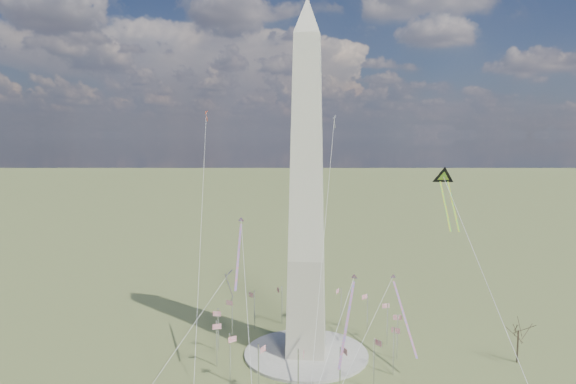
# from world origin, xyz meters

# --- Properties ---
(ground) EXTENTS (2000.00, 2000.00, 0.00)m
(ground) POSITION_xyz_m (0.00, 0.00, 0.00)
(ground) COLOR #525C2E
(ground) RESTS_ON ground
(plaza) EXTENTS (36.00, 36.00, 0.80)m
(plaza) POSITION_xyz_m (0.00, 0.00, 0.40)
(plaza) COLOR #AEAB9F
(plaza) RESTS_ON ground
(washington_monument) EXTENTS (15.56, 15.56, 100.00)m
(washington_monument) POSITION_xyz_m (0.00, 0.00, 47.95)
(washington_monument) COLOR #BAB19C
(washington_monument) RESTS_ON plaza
(flagpole_ring) EXTENTS (54.40, 54.40, 13.00)m
(flagpole_ring) POSITION_xyz_m (-0.00, -0.00, 7.27)
(flagpole_ring) COLOR silver
(flagpole_ring) RESTS_ON ground
(tree_near) EXTENTS (8.02, 8.02, 14.03)m
(tree_near) POSITION_xyz_m (59.38, 1.42, 10.00)
(tree_near) COLOR #443829
(tree_near) RESTS_ON ground
(kite_delta_black) EXTENTS (6.99, 18.94, 15.89)m
(kite_delta_black) POSITION_xyz_m (38.81, 6.80, 50.77)
(kite_delta_black) COLOR black
(kite_delta_black) RESTS_ON ground
(kite_diamond_purple) EXTENTS (2.08, 3.07, 9.08)m
(kite_diamond_purple) POSITION_xyz_m (-24.20, 7.07, 20.66)
(kite_diamond_purple) COLOR navy
(kite_diamond_purple) RESTS_ON ground
(kite_streamer_left) EXTENTS (4.94, 22.59, 15.58)m
(kite_streamer_left) POSITION_xyz_m (12.03, -22.18, 22.53)
(kite_streamer_left) COLOR #F95627
(kite_streamer_left) RESTS_ON ground
(kite_streamer_mid) EXTENTS (4.11, 22.15, 15.23)m
(kite_streamer_mid) POSITION_xyz_m (-17.83, -7.58, 34.29)
(kite_streamer_mid) COLOR #F95627
(kite_streamer_mid) RESTS_ON ground
(kite_streamer_right) EXTENTS (5.88, 23.90, 16.54)m
(kite_streamer_right) POSITION_xyz_m (27.07, 4.06, 15.32)
(kite_streamer_right) COLOR #F95627
(kite_streamer_right) RESTS_ON ground
(kite_small_red) EXTENTS (1.27, 1.56, 4.10)m
(kite_small_red) POSITION_xyz_m (-38.66, 37.76, 71.38)
(kite_small_red) COLOR #EE431C
(kite_small_red) RESTS_ON ground
(kite_small_white) EXTENTS (1.39, 2.01, 5.01)m
(kite_small_white) POSITION_xyz_m (6.63, 51.50, 69.85)
(kite_small_white) COLOR silver
(kite_small_white) RESTS_ON ground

